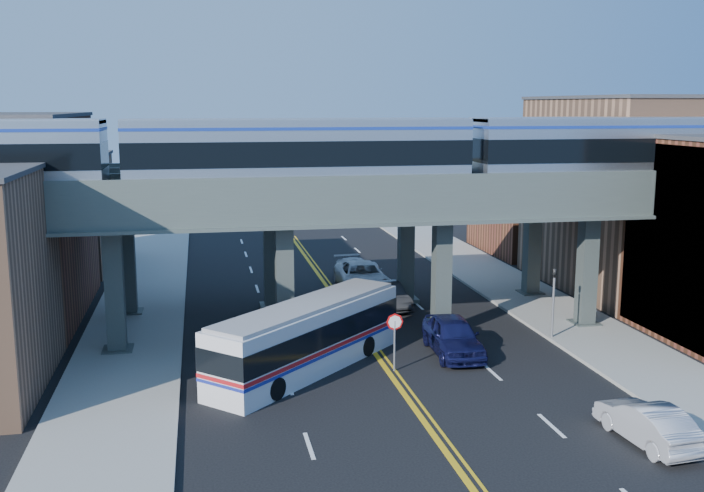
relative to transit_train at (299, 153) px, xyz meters
The scene contains 19 objects.
ground 12.74m from the transit_train, 68.18° to the right, with size 120.00×120.00×0.00m, color black.
sidewalk_west 12.63m from the transit_train, 166.45° to the left, with size 5.00×70.00×0.16m, color gray.
sidewalk_east 17.52m from the transit_train, ahead, with size 5.00×70.00×0.16m, color gray.
building_west_b 17.70m from the transit_train, 152.39° to the left, with size 8.00×14.00×11.00m, color brown.
building_west_c 26.53m from the transit_train, 126.07° to the left, with size 8.00×10.00×8.00m, color #8E6449.
building_east_b 23.38m from the transit_train, 20.23° to the left, with size 8.00×14.00×12.00m, color #8E6449.
building_east_c 30.59m from the transit_train, 44.06° to the left, with size 8.00×10.00×9.00m, color brown.
mural_panel 18.78m from the transit_train, 12.70° to the right, with size 0.10×9.50×9.50m, color teal.
elevated_viaduct_near 4.33m from the transit_train, ahead, with size 52.00×3.60×7.40m.
elevated_viaduct_far 8.23m from the transit_train, 65.41° to the left, with size 52.00×3.60×7.40m.
transit_train is the anchor object (origin of this frame).
stop_sign 9.77m from the transit_train, 54.98° to the right, with size 0.76×0.09×2.63m.
traffic_signal 14.43m from the transit_train, ahead, with size 0.15×0.18×4.10m.
transit_bus 8.91m from the transit_train, 93.63° to the right, with size 9.71×9.75×2.90m.
car_lane_a 11.35m from the transit_train, 25.41° to the right, with size 2.12×5.28×1.80m, color #10123B.
car_lane_b 11.91m from the transit_train, 44.74° to the left, with size 1.56×4.47×1.47m, color #27282A.
car_lane_c 14.37m from the transit_train, 63.09° to the left, with size 2.93×6.36×1.77m, color silver.
car_lane_d 16.20m from the transit_train, 67.15° to the left, with size 2.10×5.18×1.50m, color #ABAAAF.
car_parked_curb 19.42m from the transit_train, 53.62° to the right, with size 1.55×4.44×1.46m, color #AFAEB3.
Camera 1 is at (-7.93, -29.27, 11.64)m, focal length 40.00 mm.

